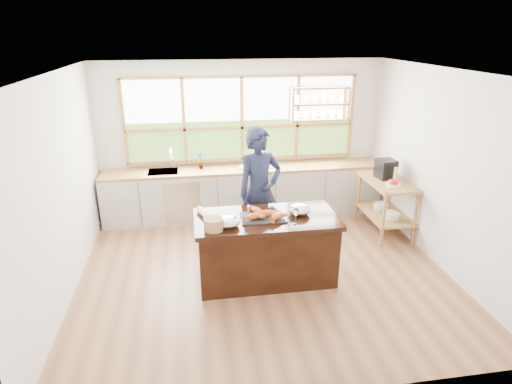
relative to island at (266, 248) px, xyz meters
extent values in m
plane|color=olive|center=(0.00, 0.20, -0.45)|extent=(5.00, 5.00, 0.00)
cube|color=beige|center=(0.00, 2.45, 0.90)|extent=(5.00, 0.02, 2.70)
cube|color=beige|center=(0.00, -2.05, 0.90)|extent=(5.00, 0.02, 2.70)
cube|color=beige|center=(-2.50, 0.20, 0.90)|extent=(0.02, 4.50, 2.70)
cube|color=beige|center=(2.50, 0.20, 0.90)|extent=(0.02, 4.50, 2.70)
cube|color=white|center=(0.00, 0.20, 2.25)|extent=(5.00, 4.50, 0.02)
cube|color=tan|center=(0.00, 2.42, 1.25)|extent=(4.05, 0.06, 1.50)
cube|color=white|center=(0.00, 2.44, 1.59)|extent=(3.98, 0.01, 0.75)
cube|color=#3C6224|center=(0.00, 2.44, 0.87)|extent=(3.98, 0.01, 0.70)
cube|color=tan|center=(1.35, 2.31, 1.77)|extent=(1.00, 0.28, 0.03)
cube|color=tan|center=(1.35, 2.31, 1.50)|extent=(1.00, 0.28, 0.03)
cube|color=tan|center=(1.35, 2.31, 1.22)|extent=(1.00, 0.28, 0.03)
cube|color=tan|center=(0.85, 2.31, 1.50)|extent=(0.03, 0.28, 0.55)
cube|color=tan|center=(1.85, 2.31, 1.50)|extent=(0.03, 0.28, 0.55)
cube|color=beige|center=(0.00, 2.14, -0.03)|extent=(4.90, 0.62, 0.85)
cube|color=silver|center=(-1.10, 1.82, -0.02)|extent=(0.60, 0.01, 0.72)
cube|color=#A47E3D|center=(0.00, 2.14, 0.42)|extent=(4.90, 0.62, 0.05)
cube|color=silver|center=(-1.40, 2.14, 0.37)|extent=(0.50, 0.42, 0.16)
cube|color=#A47E3D|center=(2.45, 0.60, 0.00)|extent=(0.04, 0.04, 0.90)
cube|color=#A47E3D|center=(2.45, 1.60, 0.00)|extent=(0.04, 0.04, 0.90)
cube|color=#A47E3D|center=(1.93, 0.60, 0.00)|extent=(0.04, 0.04, 0.90)
cube|color=#A47E3D|center=(1.93, 1.60, 0.00)|extent=(0.04, 0.04, 0.90)
cube|color=#A47E3D|center=(2.19, 1.10, -0.13)|extent=(0.62, 1.10, 0.03)
cube|color=#A47E3D|center=(2.19, 1.10, 0.42)|extent=(0.62, 1.10, 0.05)
cylinder|color=silver|center=(2.19, 0.85, -0.07)|extent=(0.24, 0.24, 0.11)
cylinder|color=silver|center=(2.19, 1.25, -0.07)|extent=(0.24, 0.24, 0.09)
cube|color=black|center=(0.00, 0.00, -0.03)|extent=(1.77, 0.82, 0.84)
cube|color=black|center=(0.00, 0.00, 0.42)|extent=(1.85, 0.90, 0.06)
imported|color=#181D38|center=(0.05, 0.81, 0.50)|extent=(0.80, 0.65, 1.90)
imported|color=slate|center=(-0.76, 2.20, 0.60)|extent=(0.19, 0.16, 0.30)
cube|color=#54CD49|center=(0.10, 2.14, 0.45)|extent=(0.46, 0.38, 0.01)
cube|color=black|center=(2.19, 1.23, 0.60)|extent=(0.30, 0.32, 0.31)
cylinder|color=#A9C664|center=(2.24, 0.98, 0.57)|extent=(0.07, 0.07, 0.25)
cylinder|color=silver|center=(2.14, 0.82, 0.47)|extent=(0.23, 0.23, 0.05)
sphere|color=red|center=(2.19, 0.82, 0.52)|extent=(0.07, 0.07, 0.07)
sphere|color=red|center=(2.16, 0.87, 0.52)|extent=(0.07, 0.07, 0.07)
sphere|color=red|center=(2.10, 0.85, 0.52)|extent=(0.07, 0.07, 0.07)
sphere|color=red|center=(2.10, 0.79, 0.52)|extent=(0.07, 0.07, 0.07)
sphere|color=red|center=(2.16, 0.78, 0.52)|extent=(0.07, 0.07, 0.07)
cube|color=black|center=(-0.06, -0.02, 0.45)|extent=(0.56, 0.42, 0.02)
ellipsoid|color=#E24E11|center=(-0.18, -0.07, 0.50)|extent=(0.23, 0.15, 0.08)
ellipsoid|color=#E24E11|center=(0.02, 0.00, 0.50)|extent=(0.23, 0.14, 0.08)
ellipsoid|color=#E24E11|center=(0.12, -0.12, 0.50)|extent=(0.21, 0.21, 0.08)
ellipsoid|color=#E24E11|center=(-0.11, 0.10, 0.50)|extent=(0.18, 0.23, 0.08)
ellipsoid|color=silver|center=(-0.51, -0.20, 0.51)|extent=(0.28, 0.28, 0.14)
ellipsoid|color=silver|center=(0.44, 0.03, 0.51)|extent=(0.29, 0.29, 0.14)
cylinder|color=white|center=(0.32, -0.25, 0.45)|extent=(0.06, 0.06, 0.01)
cylinder|color=white|center=(0.32, -0.25, 0.52)|extent=(0.01, 0.01, 0.13)
ellipsoid|color=white|center=(0.32, -0.25, 0.62)|extent=(0.08, 0.08, 0.10)
cylinder|color=#B07F53|center=(-0.69, -0.27, 0.52)|extent=(0.24, 0.24, 0.15)
cylinder|color=white|center=(-0.80, 0.17, 0.49)|extent=(0.18, 0.31, 0.08)
camera|label=1|loc=(-0.92, -4.95, 2.72)|focal=30.00mm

